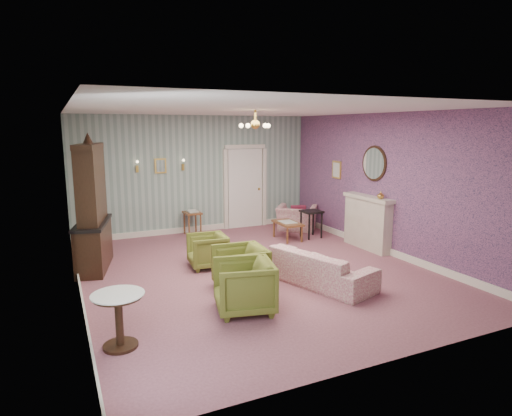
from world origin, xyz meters
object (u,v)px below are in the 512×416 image
sofa_chintz (317,261)px  pedestal_table (119,320)px  olive_chair_a (244,284)px  side_table_black (311,224)px  olive_chair_c (207,249)px  coffee_table (288,231)px  dresser (91,204)px  olive_chair_b (240,266)px  fireplace (367,222)px  wingback_chair (297,214)px

sofa_chintz → pedestal_table: size_ratio=2.94×
olive_chair_a → sofa_chintz: (1.58, 0.55, -0.02)m
side_table_black → sofa_chintz: bearing=-120.1°
olive_chair_c → sofa_chintz: (1.40, -1.61, 0.04)m
sofa_chintz → coffee_table: sofa_chintz is taller
olive_chair_a → coffee_table: bearing=155.8°
olive_chair_c → sofa_chintz: 2.13m
dresser → coffee_table: 4.45m
olive_chair_c → pedestal_table: bearing=-32.6°
pedestal_table → coffee_table: bearing=40.5°
olive_chair_b → pedestal_table: bearing=-56.7°
dresser → side_table_black: 5.00m
olive_chair_b → olive_chair_c: (-0.10, 1.35, -0.05)m
olive_chair_a → dresser: dresser is taller
sofa_chintz → side_table_black: size_ratio=3.02×
dresser → olive_chair_c: bearing=-8.9°
olive_chair_c → pedestal_table: olive_chair_c is taller
olive_chair_c → dresser: dresser is taller
fireplace → olive_chair_b: bearing=-161.8°
dresser → fireplace: dresser is taller
olive_chair_b → fireplace: bearing=112.1°
coffee_table → pedestal_table: size_ratio=1.22×
olive_chair_c → olive_chair_a: bearing=0.5°
olive_chair_a → sofa_chintz: size_ratio=0.41×
olive_chair_c → dresser: bearing=-107.5°
dresser → side_table_black: bearing=17.2°
olive_chair_a → olive_chair_b: bearing=173.9°
olive_chair_a → side_table_black: (3.15, 3.25, -0.08)m
olive_chair_a → dresser: size_ratio=0.34×
side_table_black → fireplace: bearing=-65.3°
wingback_chair → pedestal_table: (-5.00, -4.44, -0.08)m
sofa_chintz → fireplace: 2.59m
side_table_black → olive_chair_a: bearing=-134.0°
wingback_chair → pedestal_table: size_ratio=1.42×
olive_chair_a → fireplace: (3.75, 1.95, 0.17)m
fireplace → pedestal_table: fireplace is taller
dresser → pedestal_table: dresser is taller
olive_chair_b → wingback_chair: wingback_chair is taller
wingback_chair → fireplace: fireplace is taller
fireplace → coffee_table: (-1.20, 1.39, -0.37)m
dresser → fireplace: bearing=3.3°
olive_chair_a → sofa_chintz: olive_chair_a is taller
olive_chair_b → wingback_chair: bearing=142.0°
olive_chair_c → wingback_chair: size_ratio=0.72×
fireplace → dresser: bearing=169.5°
olive_chair_b → sofa_chintz: bearing=82.5°
wingback_chair → sofa_chintz: bearing=103.5°
olive_chair_b → coffee_table: (2.27, 2.53, -0.19)m
dresser → fireplace: size_ratio=1.76×
olive_chair_b → pedestal_table: olive_chair_b is taller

